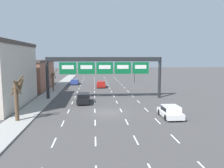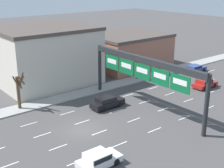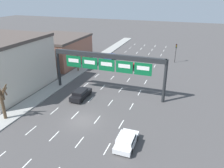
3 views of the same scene
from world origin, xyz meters
name	(u,v)px [view 3 (image 3 of 3)]	position (x,y,z in m)	size (l,w,h in m)	color
ground_plane	(83,121)	(0.00, 0.00, 0.00)	(220.00, 220.00, 0.00)	#474444
sidewalk_left	(22,108)	(-9.65, 0.00, 0.07)	(2.80, 110.00, 0.15)	#999993
lane_dashes	(116,83)	(0.00, 13.50, 0.00)	(10.02, 67.00, 0.01)	white
sign_gantry	(107,62)	(0.00, 9.00, 5.43)	(18.57, 0.70, 6.72)	#232628
building_near	(0,64)	(-17.58, 4.84, 4.41)	(12.51, 14.38, 8.79)	beige
building_far	(58,50)	(-17.01, 21.34, 3.06)	(11.34, 14.03, 6.11)	#9E6651
car_red	(128,66)	(-0.21, 22.13, 0.73)	(1.91, 4.08, 1.37)	maroon
car_white	(126,140)	(6.73, -2.85, 0.74)	(1.92, 3.94, 1.38)	silver
car_black	(81,94)	(-3.28, 5.86, 0.78)	(1.82, 4.43, 1.46)	black
car_blue	(111,56)	(-6.45, 28.07, 0.66)	(1.87, 4.39, 1.21)	navy
traffic_light_near_gantry	(176,49)	(8.89, 30.46, 3.17)	(0.30, 0.35, 4.43)	black
tree_bare_closest	(78,60)	(-9.64, 17.02, 2.45)	(1.40, 1.53, 4.22)	brown
tree_bare_second	(3,101)	(-9.71, -2.93, 2.67)	(1.68, 1.54, 4.73)	brown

